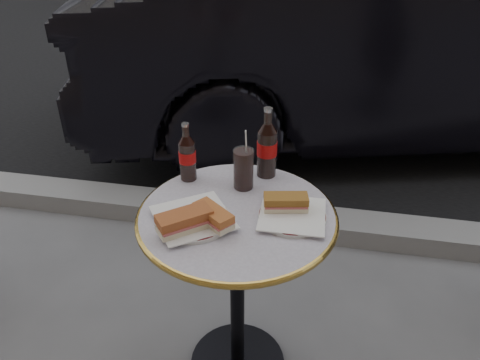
% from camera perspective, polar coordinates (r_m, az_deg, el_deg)
% --- Properties ---
extents(asphalt_road, '(40.00, 8.00, 0.00)m').
position_cam_1_polar(asphalt_road, '(6.35, 8.76, 17.08)').
color(asphalt_road, black).
rests_on(asphalt_road, ground).
extents(curb, '(40.00, 0.20, 0.12)m').
position_cam_1_polar(curb, '(2.56, 3.56, -4.81)').
color(curb, gray).
rests_on(curb, ground).
extents(bistro_table, '(0.62, 0.62, 0.73)m').
position_cam_1_polar(bistro_table, '(1.68, -0.33, -14.18)').
color(bistro_table, '#BAB2C4').
rests_on(bistro_table, ground).
extents(plate_left, '(0.30, 0.30, 0.01)m').
position_cam_1_polar(plate_left, '(1.41, -5.73, -4.81)').
color(plate_left, silver).
rests_on(plate_left, bistro_table).
extents(plate_right, '(0.24, 0.24, 0.01)m').
position_cam_1_polar(plate_right, '(1.42, 6.39, -4.41)').
color(plate_right, silver).
rests_on(plate_right, bistro_table).
extents(sandwich_left_a, '(0.17, 0.16, 0.05)m').
position_cam_1_polar(sandwich_left_a, '(1.35, -6.78, -5.09)').
color(sandwich_left_a, '#A45229').
rests_on(sandwich_left_a, plate_left).
extents(sandwich_left_b, '(0.14, 0.13, 0.05)m').
position_cam_1_polar(sandwich_left_b, '(1.36, -3.28, -4.51)').
color(sandwich_left_b, '#B25F2D').
rests_on(sandwich_left_b, plate_left).
extents(sandwich_right, '(0.14, 0.09, 0.05)m').
position_cam_1_polar(sandwich_right, '(1.43, 5.60, -2.84)').
color(sandwich_right, '#8F5C24').
rests_on(sandwich_right, plate_right).
extents(cola_bottle_left, '(0.06, 0.06, 0.21)m').
position_cam_1_polar(cola_bottle_left, '(1.57, -6.47, 3.45)').
color(cola_bottle_left, black).
rests_on(cola_bottle_left, bistro_table).
extents(cola_bottle_right, '(0.07, 0.07, 0.25)m').
position_cam_1_polar(cola_bottle_right, '(1.57, 3.34, 4.59)').
color(cola_bottle_right, black).
rests_on(cola_bottle_right, bistro_table).
extents(cola_glass, '(0.08, 0.08, 0.14)m').
position_cam_1_polar(cola_glass, '(1.53, 0.43, 1.38)').
color(cola_glass, black).
rests_on(cola_glass, bistro_table).
extents(parked_car, '(2.70, 4.77, 1.48)m').
position_cam_1_polar(parked_car, '(3.59, 20.56, 16.46)').
color(parked_car, black).
rests_on(parked_car, ground).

